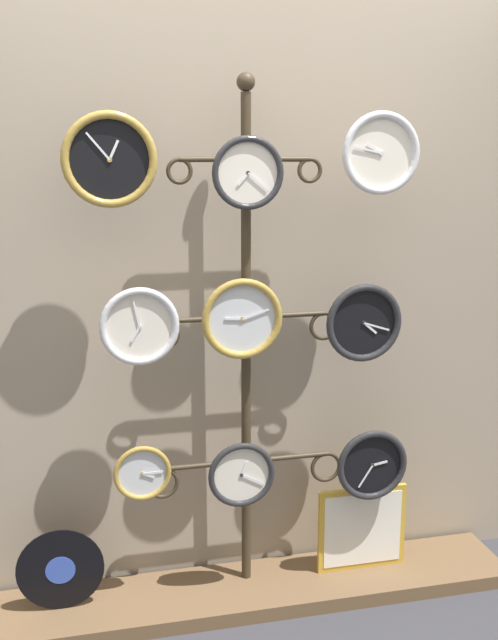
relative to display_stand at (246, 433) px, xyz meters
The scene contains 14 objects.
shop_wall 0.72m from the display_stand, 90.00° to the left, with size 4.40×0.04×2.80m.
low_shelf 0.67m from the display_stand, 90.00° to the right, with size 2.20×0.36×0.06m.
display_stand is the anchor object (origin of this frame).
clock_top_left 1.18m from the display_stand, behind, with size 0.33×0.04×0.33m.
clock_top_center 1.02m from the display_stand, 99.06° to the right, with size 0.26×0.04×0.26m.
clock_top_right 1.19m from the display_stand, 13.62° to the right, with size 0.30×0.04×0.30m.
clock_middle_left 0.64m from the display_stand, 168.69° to the right, with size 0.29×0.04×0.29m.
clock_middle_center 0.50m from the display_stand, 110.93° to the right, with size 0.31×0.04×0.31m.
clock_middle_right 0.64m from the display_stand, 13.25° to the right, with size 0.31×0.04×0.31m.
clock_bottom_left 0.44m from the display_stand, 169.40° to the right, with size 0.22×0.04×0.22m.
clock_bottom_center 0.17m from the display_stand, 111.46° to the right, with size 0.26×0.04×0.26m.
clock_bottom_right 0.52m from the display_stand, 13.51° to the right, with size 0.30×0.04×0.30m.
vinyl_record 0.88m from the display_stand, behind, with size 0.33×0.01×0.33m.
picture_frame 0.67m from the display_stand, ahead, with size 0.38×0.02×0.36m.
Camera 1 is at (-0.62, -2.32, 1.79)m, focal length 42.00 mm.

